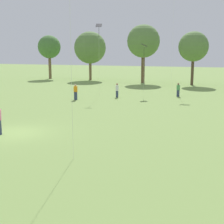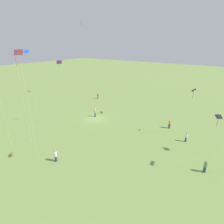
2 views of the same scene
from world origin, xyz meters
name	(u,v)px [view 2 (image 2 of 2)]	position (x,y,z in m)	size (l,w,h in m)	color
ground_plane	(96,118)	(0.00, 0.00, 0.00)	(240.00, 240.00, 0.00)	#7A994C
person_0	(170,124)	(-4.63, 14.86, 0.88)	(0.60, 0.60, 1.79)	#333D5B
person_1	(205,167)	(5.21, 22.70, 0.81)	(0.57, 0.57, 1.65)	#333D5B
person_3	(186,137)	(-1.24, 18.80, 0.86)	(0.35, 0.35, 1.71)	#333D5B
person_4	(56,156)	(14.84, 5.17, 0.88)	(0.51, 0.51, 1.78)	#333D5B
person_5	(98,96)	(-11.37, -8.79, 0.85)	(0.55, 0.55, 1.73)	#847056
person_6	(95,113)	(-0.62, -0.73, 0.95)	(0.38, 0.38, 1.89)	#333D5B
kite_0	(16,61)	(14.01, -2.32, 13.22)	(0.94, 1.05, 14.24)	purple
kite_1	(59,65)	(6.23, -2.72, 11.92)	(1.11, 1.00, 12.79)	purple
kite_2	(27,54)	(6.28, -12.68, 13.42)	(1.20, 1.24, 14.32)	blue
kite_3	(218,118)	(0.69, 22.71, 6.04)	(1.07, 1.10, 6.43)	black
kite_5	(20,59)	(16.14, 2.87, 13.96)	(1.09, 0.94, 14.97)	#E54C99
kite_6	(81,26)	(-11.62, -14.20, 19.85)	(1.21, 1.18, 21.30)	purple
kite_8	(193,93)	(-3.41, 18.32, 8.04)	(0.88, 0.80, 8.68)	black
dog_0	(11,154)	(17.91, -1.24, 0.33)	(0.56, 0.71, 0.51)	brown
dog_1	(101,112)	(-3.03, -0.85, 0.34)	(0.52, 0.83, 0.50)	brown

